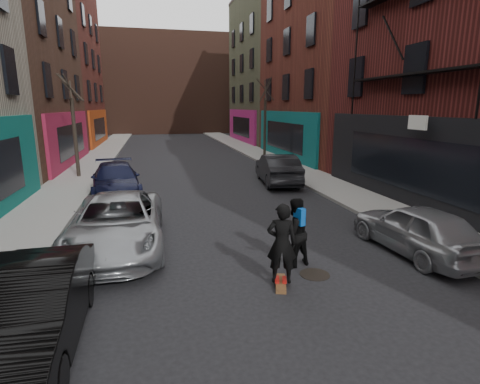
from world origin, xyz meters
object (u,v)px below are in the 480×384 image
tree_left_far (73,116)px  parked_left_mid (28,312)px  tree_right_far (265,111)px  parked_right_end (278,169)px  skateboarder (282,243)px  manhole (315,274)px  parked_left_end (116,180)px  skateboard (281,283)px  parked_left_far (117,223)px  parked_right_far (417,229)px  pedestrian (294,232)px

tree_left_far → parked_left_mid: bearing=-82.7°
tree_right_far → parked_right_end: 10.43m
skateboarder → manhole: (0.96, 0.34, -0.98)m
tree_right_far → parked_left_end: bearing=-133.0°
skateboard → parked_left_end: bearing=131.4°
parked_left_mid → tree_right_far: bearing=63.6°
parked_left_end → skateboarder: size_ratio=2.75×
parked_left_mid → skateboarder: bearing=14.4°
tree_left_far → parked_left_far: size_ratio=1.23×
parked_left_mid → parked_right_far: (8.79, 2.25, -0.03)m
parked_left_far → parked_right_end: (7.15, 7.55, 0.02)m
manhole → tree_right_far: bearing=76.6°
manhole → skateboarder: bearing=-160.5°
skateboard → pedestrian: size_ratio=0.47×
tree_left_far → skateboard: tree_left_far is taller
tree_left_far → parked_left_far: 12.03m
tree_right_far → pedestrian: size_ratio=3.97×
parked_right_far → skateboarder: bearing=9.8°
pedestrian → parked_right_far: bearing=164.4°
parked_right_far → parked_left_end: bearing=-49.6°
skateboarder → parked_right_end: bearing=-90.5°
parked_left_mid → manhole: parked_left_mid is taller
parked_right_end → skateboard: 11.25m
parked_left_far → parked_right_end: bearing=47.2°
parked_right_far → skateboard: size_ratio=4.99×
parked_left_end → pedestrian: (4.93, -8.74, 0.16)m
skateboarder → pedestrian: skateboarder is taller
tree_right_far → pedestrian: 20.32m
parked_left_far → parked_left_end: bearing=96.0°
parked_right_end → manhole: size_ratio=6.56×
tree_right_far → pedestrian: tree_right_far is taller
tree_left_far → parked_left_end: bearing=-63.3°
parked_left_end → parked_right_far: 12.12m
parked_left_mid → skateboard: size_ratio=5.37×
parked_right_far → parked_right_end: (-0.65, 9.68, 0.08)m
tree_right_far → skateboard: size_ratio=8.50×
tree_right_far → parked_right_far: size_ratio=1.70×
tree_right_far → parked_left_far: 19.92m
manhole → parked_right_end: bearing=76.2°
parked_left_far → parked_right_far: 8.09m
parked_left_far → parked_left_end: 6.62m
parked_left_far → pedestrian: 4.83m
skateboard → parked_left_far: bearing=157.1°
tree_left_far → parked_right_far: tree_left_far is taller
tree_left_far → parked_right_far: (10.80, -13.48, -2.70)m
parked_left_mid → parked_left_end: (0.37, 10.98, 0.00)m
skateboarder → skateboard: bearing=-0.0°
tree_left_far → pedestrian: 15.56m
manhole → tree_left_far: bearing=118.3°
parked_left_end → tree_left_far: bearing=110.1°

